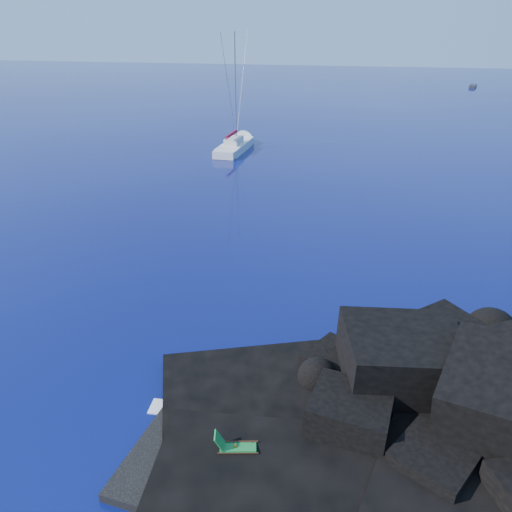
{
  "coord_description": "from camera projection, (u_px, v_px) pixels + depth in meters",
  "views": [
    {
      "loc": [
        7.75,
        -12.4,
        14.7
      ],
      "look_at": [
        1.72,
        14.28,
        2.0
      ],
      "focal_mm": 35.0,
      "sensor_mm": 36.0,
      "label": 1
    }
  ],
  "objects": [
    {
      "name": "deck_chair",
      "position": [
        238.0,
        443.0,
        18.14
      ],
      "size": [
        1.63,
        0.99,
        1.04
      ],
      "primitive_type": null,
      "rotation": [
        0.0,
        0.0,
        0.23
      ],
      "color": "#1A7832",
      "rests_on": "beach"
    },
    {
      "name": "towel",
      "position": [
        302.0,
        443.0,
        18.8
      ],
      "size": [
        1.83,
        1.6,
        0.04
      ],
      "primitive_type": "cube",
      "rotation": [
        0.0,
        0.0,
        0.6
      ],
      "color": "silver",
      "rests_on": "beach"
    },
    {
      "name": "distant_boat_a",
      "position": [
        473.0,
        87.0,
        129.22
      ],
      "size": [
        2.64,
        5.13,
        0.65
      ],
      "primitive_type": "cube",
      "rotation": [
        0.0,
        0.0,
        -0.24
      ],
      "color": "#242529",
      "rests_on": "ground"
    },
    {
      "name": "ground",
      "position": [
        128.0,
        456.0,
        18.71
      ],
      "size": [
        400.0,
        400.0,
        0.0
      ],
      "primitive_type": "plane",
      "color": "#04053E",
      "rests_on": "ground"
    },
    {
      "name": "sunbather",
      "position": [
        302.0,
        440.0,
        18.75
      ],
      "size": [
        1.53,
        1.21,
        0.21
      ],
      "primitive_type": null,
      "rotation": [
        0.0,
        0.0,
        0.6
      ],
      "color": "tan",
      "rests_on": "towel"
    },
    {
      "name": "headland",
      "position": [
        482.0,
        455.0,
        18.76
      ],
      "size": [
        24.0,
        24.0,
        3.6
      ],
      "primitive_type": null,
      "color": "black",
      "rests_on": "ground"
    },
    {
      "name": "beach",
      "position": [
        247.0,
        467.0,
        18.25
      ],
      "size": [
        9.08,
        6.86,
        0.7
      ],
      "primitive_type": "cube",
      "rotation": [
        0.0,
        0.0,
        -0.1
      ],
      "color": "black",
      "rests_on": "ground"
    },
    {
      "name": "marker_cone",
      "position": [
        236.0,
        448.0,
        18.26
      ],
      "size": [
        0.35,
        0.35,
        0.52
      ],
      "primitive_type": "cone",
      "rotation": [
        0.0,
        0.0,
        -0.02
      ],
      "color": "orange",
      "rests_on": "beach"
    },
    {
      "name": "surf_foam",
      "position": [
        282.0,
        389.0,
        22.13
      ],
      "size": [
        10.0,
        8.0,
        0.06
      ],
      "primitive_type": null,
      "color": "white",
      "rests_on": "ground"
    },
    {
      "name": "sailboat",
      "position": [
        235.0,
        150.0,
        64.3
      ],
      "size": [
        3.14,
        13.53,
        14.12
      ],
      "primitive_type": null,
      "rotation": [
        0.0,
        0.0,
        -0.02
      ],
      "color": "white",
      "rests_on": "ground"
    }
  ]
}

